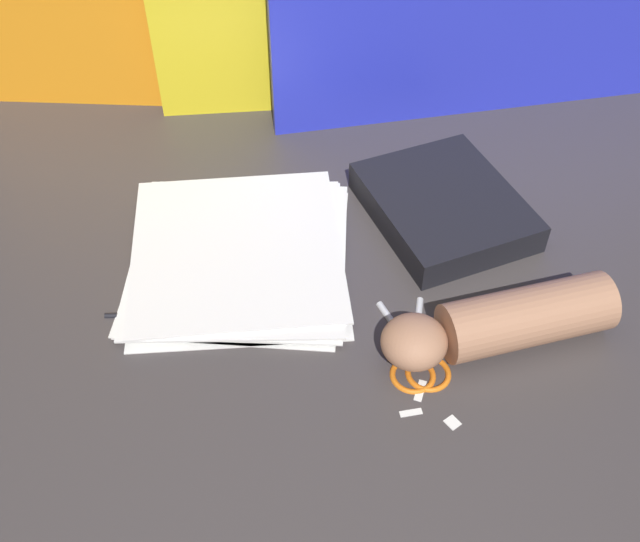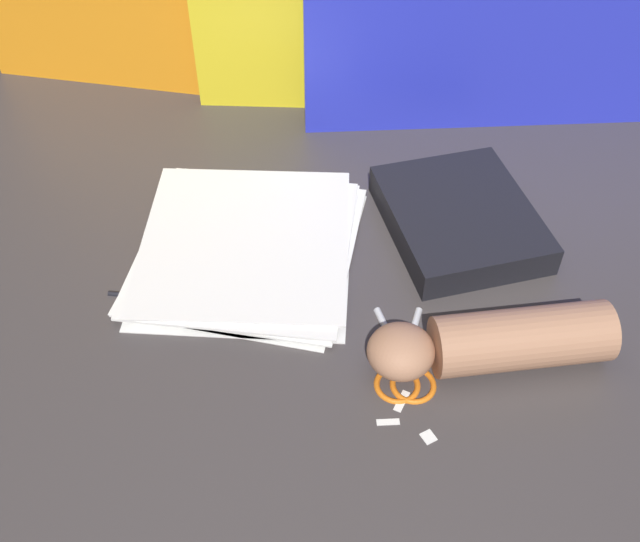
# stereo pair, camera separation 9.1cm
# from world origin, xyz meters

# --- Properties ---
(ground_plane) EXTENTS (6.00, 6.00, 0.00)m
(ground_plane) POSITION_xyz_m (0.00, 0.00, 0.00)
(ground_plane) COLOR #3D3838
(paper_stack) EXTENTS (0.31, 0.33, 0.02)m
(paper_stack) POSITION_xyz_m (-0.14, 0.09, 0.01)
(paper_stack) COLOR white
(paper_stack) RESTS_ON ground_plane
(book_closed) EXTENTS (0.27, 0.29, 0.04)m
(book_closed) POSITION_xyz_m (0.15, 0.18, 0.02)
(book_closed) COLOR black
(book_closed) RESTS_ON ground_plane
(scissors) EXTENTS (0.09, 0.15, 0.01)m
(scissors) POSITION_xyz_m (0.09, -0.08, 0.00)
(scissors) COLOR silver
(scissors) RESTS_ON ground_plane
(hand_forearm) EXTENTS (0.30, 0.15, 0.07)m
(hand_forearm) POSITION_xyz_m (0.19, -0.05, 0.04)
(hand_forearm) COLOR #A87556
(hand_forearm) RESTS_ON ground_plane
(paper_scrap_near) EXTENTS (0.03, 0.01, 0.00)m
(paper_scrap_near) POSITION_xyz_m (0.07, -0.15, 0.00)
(paper_scrap_near) COLOR white
(paper_scrap_near) RESTS_ON ground_plane
(paper_scrap_mid) EXTENTS (0.02, 0.03, 0.00)m
(paper_scrap_mid) POSITION_xyz_m (0.09, -0.12, 0.00)
(paper_scrap_mid) COLOR white
(paper_scrap_mid) RESTS_ON ground_plane
(paper_scrap_far) EXTENTS (0.02, 0.02, 0.00)m
(paper_scrap_far) POSITION_xyz_m (0.12, -0.17, 0.00)
(paper_scrap_far) COLOR white
(paper_scrap_far) RESTS_ON ground_plane
(pen) EXTENTS (0.13, 0.01, 0.01)m
(pen) POSITION_xyz_m (-0.24, -0.01, 0.00)
(pen) COLOR black
(pen) RESTS_ON ground_plane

